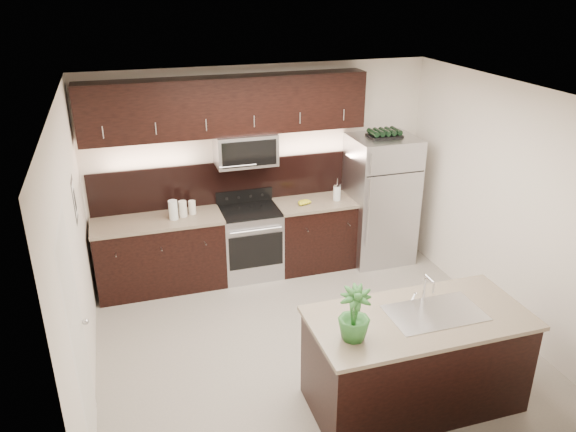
% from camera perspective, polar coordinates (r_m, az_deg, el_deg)
% --- Properties ---
extents(ground, '(4.50, 4.50, 0.00)m').
position_cam_1_polar(ground, '(6.31, 2.26, -12.59)').
color(ground, gray).
rests_on(ground, ground).
extents(room_walls, '(4.52, 4.02, 2.71)m').
position_cam_1_polar(room_walls, '(5.43, 1.56, 1.63)').
color(room_walls, silver).
rests_on(room_walls, ground).
extents(counter_run, '(3.51, 0.65, 0.94)m').
position_cam_1_polar(counter_run, '(7.37, -5.41, -2.81)').
color(counter_run, black).
rests_on(counter_run, ground).
extents(upper_fixtures, '(3.49, 0.40, 1.66)m').
position_cam_1_polar(upper_fixtures, '(6.96, -5.98, 10.19)').
color(upper_fixtures, black).
rests_on(upper_fixtures, counter_run).
extents(island, '(1.96, 0.96, 0.94)m').
position_cam_1_polar(island, '(5.41, 12.79, -14.03)').
color(island, black).
rests_on(island, ground).
extents(sink_faucet, '(0.84, 0.50, 0.28)m').
position_cam_1_polar(sink_faucet, '(5.21, 14.66, -9.33)').
color(sink_faucet, silver).
rests_on(sink_faucet, island).
extents(refrigerator, '(0.85, 0.76, 1.75)m').
position_cam_1_polar(refrigerator, '(7.78, 9.31, 1.68)').
color(refrigerator, '#B2B2B7').
rests_on(refrigerator, ground).
extents(wine_rack, '(0.43, 0.27, 0.10)m').
position_cam_1_polar(wine_rack, '(7.49, 9.77, 8.28)').
color(wine_rack, black).
rests_on(wine_rack, refrigerator).
extents(plant, '(0.33, 0.33, 0.47)m').
position_cam_1_polar(plant, '(4.64, 6.75, -9.85)').
color(plant, '#286227').
rests_on(plant, island).
extents(canisters, '(0.34, 0.20, 0.24)m').
position_cam_1_polar(canisters, '(7.04, -10.87, 0.70)').
color(canisters, silver).
rests_on(canisters, counter_run).
extents(french_press, '(0.10, 0.10, 0.30)m').
position_cam_1_polar(french_press, '(7.47, 4.99, 2.42)').
color(french_press, silver).
rests_on(french_press, counter_run).
extents(bananas, '(0.23, 0.20, 0.06)m').
position_cam_1_polar(bananas, '(7.31, 1.26, 1.33)').
color(bananas, gold).
rests_on(bananas, counter_run).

